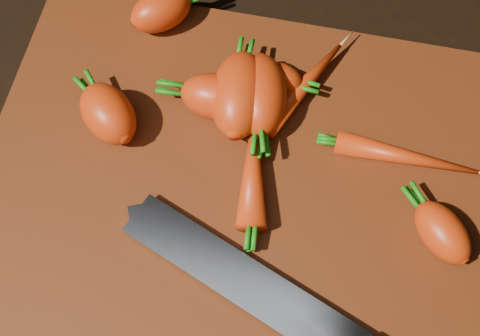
# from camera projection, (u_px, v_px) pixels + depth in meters

# --- Properties ---
(ground) EXTENTS (2.00, 2.00, 0.01)m
(ground) POSITION_uv_depth(u_px,v_px,m) (238.00, 192.00, 0.65)
(ground) COLOR black
(cutting_board) EXTENTS (0.50, 0.40, 0.01)m
(cutting_board) POSITION_uv_depth(u_px,v_px,m) (238.00, 188.00, 0.64)
(cutting_board) COLOR maroon
(cutting_board) RESTS_ON ground
(carrot_0) EXTENTS (0.08, 0.08, 0.04)m
(carrot_0) POSITION_uv_depth(u_px,v_px,m) (161.00, 11.00, 0.70)
(carrot_0) COLOR red
(carrot_0) RESTS_ON cutting_board
(carrot_1) EXTENTS (0.08, 0.08, 0.05)m
(carrot_1) POSITION_uv_depth(u_px,v_px,m) (108.00, 114.00, 0.64)
(carrot_1) COLOR red
(carrot_1) RESTS_ON cutting_board
(carrot_2) EXTENTS (0.07, 0.10, 0.05)m
(carrot_2) POSITION_uv_depth(u_px,v_px,m) (261.00, 95.00, 0.65)
(carrot_2) COLOR red
(carrot_2) RESTS_ON cutting_board
(carrot_3) EXTENTS (0.06, 0.10, 0.06)m
(carrot_3) POSITION_uv_depth(u_px,v_px,m) (239.00, 94.00, 0.65)
(carrot_3) COLOR red
(carrot_3) RESTS_ON cutting_board
(carrot_4) EXTENTS (0.08, 0.05, 0.05)m
(carrot_4) POSITION_uv_depth(u_px,v_px,m) (217.00, 97.00, 0.65)
(carrot_4) COLOR red
(carrot_4) RESTS_ON cutting_board
(carrot_5) EXTENTS (0.05, 0.04, 0.03)m
(carrot_5) POSITION_uv_depth(u_px,v_px,m) (277.00, 79.00, 0.67)
(carrot_5) COLOR red
(carrot_5) RESTS_ON cutting_board
(carrot_6) EXTENTS (0.07, 0.07, 0.04)m
(carrot_6) POSITION_uv_depth(u_px,v_px,m) (442.00, 233.00, 0.60)
(carrot_6) COLOR red
(carrot_6) RESTS_ON cutting_board
(carrot_7) EXTENTS (0.08, 0.12, 0.03)m
(carrot_7) POSITION_uv_depth(u_px,v_px,m) (303.00, 86.00, 0.67)
(carrot_7) COLOR red
(carrot_7) RESTS_ON cutting_board
(carrot_8) EXTENTS (0.14, 0.03, 0.02)m
(carrot_8) POSITION_uv_depth(u_px,v_px,m) (406.00, 157.00, 0.64)
(carrot_8) COLOR red
(carrot_8) RESTS_ON cutting_board
(carrot_9) EXTENTS (0.05, 0.12, 0.03)m
(carrot_9) POSITION_uv_depth(u_px,v_px,m) (253.00, 171.00, 0.63)
(carrot_9) COLOR red
(carrot_9) RESTS_ON cutting_board
(knife) EXTENTS (0.37, 0.17, 0.02)m
(knife) POSITION_uv_depth(u_px,v_px,m) (265.00, 295.00, 0.58)
(knife) COLOR gray
(knife) RESTS_ON cutting_board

